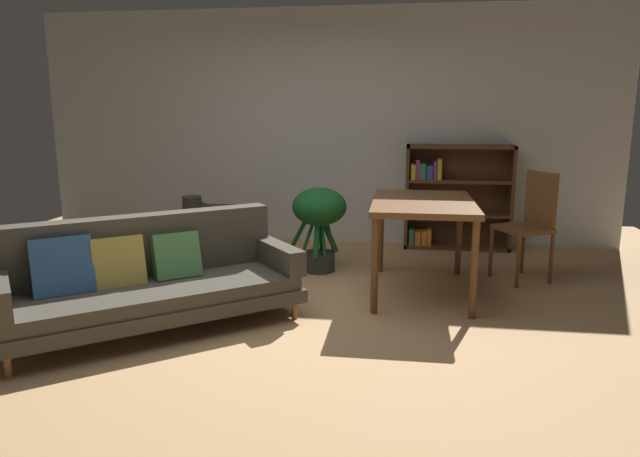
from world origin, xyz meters
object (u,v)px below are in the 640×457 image
Objects in this scene: open_laptop at (211,209)px; bookshelf at (451,197)px; potted_floor_plant at (319,215)px; dining_table at (423,210)px; dining_chair_near at (530,220)px; fabric_couch at (148,277)px; desk_speaker at (192,209)px; media_console at (211,241)px.

bookshelf is at bearing 22.54° from open_laptop.
potted_floor_plant is 1.11m from dining_table.
dining_chair_near is (3.10, -0.19, 0.01)m from open_laptop.
fabric_couch reaches higher than desk_speaker.
open_laptop is 0.52m from desk_speaker.
dining_chair_near is (2.97, 1.60, 0.20)m from fabric_couch.
desk_speaker is 2.12m from dining_table.
bookshelf reaches higher than dining_chair_near.
bookshelf is at bearing 26.02° from media_console.
fabric_couch is 1.78× the size of bookshelf.
dining_table is at bearing -102.10° from bookshelf.
bookshelf is (1.34, 1.22, 0.03)m from potted_floor_plant.
dining_table reaches higher than media_console.
media_console is at bearing -72.81° from open_laptop.
media_console is 1.14m from potted_floor_plant.
potted_floor_plant reaches higher than fabric_couch.
dining_table is 1.79m from bookshelf.
dining_table is at bearing -18.64° from open_laptop.
dining_chair_near is (0.99, 0.53, -0.16)m from dining_table.
media_console is 5.64× the size of desk_speaker.
bookshelf is (2.35, 2.82, 0.22)m from fabric_couch.
dining_chair_near reaches higher than desk_speaker.
dining_table is (2.11, -0.20, 0.07)m from desk_speaker.
media_console is 2.19m from dining_table.
open_laptop is 0.47× the size of potted_floor_plant.
bookshelf is (-0.62, 1.22, 0.02)m from dining_chair_near.
potted_floor_plant is at bearing 15.76° from desk_speaker.
desk_speaker is 2.93m from bookshelf.
open_laptop is 2.69m from bookshelf.
potted_floor_plant is (1.02, 1.61, 0.19)m from fabric_couch.
potted_floor_plant is 1.81m from bookshelf.
fabric_couch reaches higher than media_console.
desk_speaker is 1.20m from potted_floor_plant.
media_console is at bearing 164.95° from dining_table.
potted_floor_plant is (1.15, 0.33, -0.09)m from desk_speaker.
desk_speaker is (-0.00, -0.51, 0.09)m from open_laptop.
media_console is at bearing -153.98° from bookshelf.
fabric_couch is at bearing -151.63° from dining_chair_near.
dining_table is at bearing -151.99° from dining_chair_near.
dining_chair_near is at bearing 28.37° from fabric_couch.
dining_table is 1.29× the size of dining_chair_near.
media_console is 3.40× the size of open_laptop.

